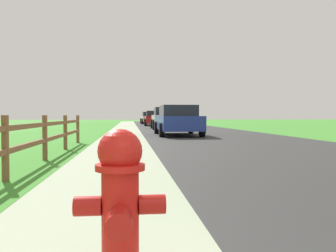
% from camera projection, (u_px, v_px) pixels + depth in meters
% --- Properties ---
extents(ground_plane, '(120.00, 120.00, 0.00)m').
position_uv_depth(ground_plane, '(139.00, 130.00, 24.98)').
color(ground_plane, '#408E2E').
extents(road_asphalt, '(7.00, 66.00, 0.01)m').
position_uv_depth(road_asphalt, '(184.00, 128.00, 27.34)').
color(road_asphalt, '#2F2F2F').
rests_on(road_asphalt, ground).
extents(curb_concrete, '(6.00, 66.00, 0.01)m').
position_uv_depth(curb_concrete, '(98.00, 129.00, 26.64)').
color(curb_concrete, '#9EAC8C').
rests_on(curb_concrete, ground).
extents(grass_verge, '(5.00, 66.00, 0.00)m').
position_uv_depth(grass_verge, '(78.00, 129.00, 26.48)').
color(grass_verge, '#408E2E').
rests_on(grass_verge, ground).
extents(fire_hydrant, '(0.51, 0.44, 0.93)m').
position_uv_depth(fire_hydrant, '(120.00, 206.00, 2.00)').
color(fire_hydrant, red).
rests_on(fire_hydrant, ground).
extents(rail_fence, '(0.11, 12.84, 1.01)m').
position_uv_depth(rail_fence, '(29.00, 138.00, 6.66)').
color(rail_fence, brown).
rests_on(rail_fence, ground).
extents(parked_suv_blue, '(2.15, 4.94, 1.51)m').
position_uv_depth(parked_suv_blue, '(178.00, 120.00, 18.09)').
color(parked_suv_blue, navy).
rests_on(parked_suv_blue, ground).
extents(parked_car_silver, '(2.09, 4.64, 1.60)m').
position_uv_depth(parked_car_silver, '(165.00, 118.00, 26.32)').
color(parked_car_silver, '#B7BABF').
rests_on(parked_car_silver, ground).
extents(parked_car_red, '(2.17, 5.01, 1.46)m').
position_uv_depth(parked_car_red, '(155.00, 118.00, 35.15)').
color(parked_car_red, maroon).
rests_on(parked_car_red, ground).
extents(parked_car_beige, '(2.13, 4.28, 1.43)m').
position_uv_depth(parked_car_beige, '(149.00, 118.00, 42.43)').
color(parked_car_beige, '#C6B793').
rests_on(parked_car_beige, ground).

